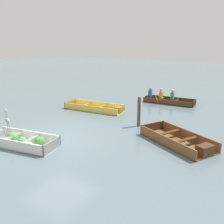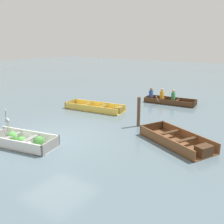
{
  "view_description": "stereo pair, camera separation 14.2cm",
  "coord_description": "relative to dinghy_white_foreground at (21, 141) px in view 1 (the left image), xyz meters",
  "views": [
    {
      "loc": [
        7.02,
        -6.31,
        3.73
      ],
      "look_at": [
        0.26,
        3.42,
        0.35
      ],
      "focal_mm": 40.0,
      "sensor_mm": 36.0,
      "label": 1
    },
    {
      "loc": [
        7.14,
        -6.23,
        3.73
      ],
      "look_at": [
        0.26,
        3.42,
        0.35
      ],
      "focal_mm": 40.0,
      "sensor_mm": 36.0,
      "label": 2
    }
  ],
  "objects": [
    {
      "name": "dinghy_white_foreground",
      "position": [
        0.0,
        0.0,
        0.0
      ],
      "size": [
        2.89,
        1.61,
        0.44
      ],
      "color": "white",
      "rests_on": "ground"
    },
    {
      "name": "rowboat_dark_varnish_with_crew",
      "position": [
        1.75,
        9.3,
        0.03
      ],
      "size": [
        3.17,
        2.24,
        0.89
      ],
      "color": "#4C2D19",
      "rests_on": "ground"
    },
    {
      "name": "skiff_yellow_near_moored",
      "position": [
        -0.72,
        5.46,
        -0.06
      ],
      "size": [
        3.48,
        1.54,
        0.35
      ],
      "color": "#E5BC47",
      "rests_on": "ground"
    },
    {
      "name": "mooring_post",
      "position": [
        2.52,
        4.42,
        0.5
      ],
      "size": [
        0.15,
        0.15,
        1.35
      ],
      "primitive_type": "cylinder",
      "color": "brown",
      "rests_on": "ground"
    },
    {
      "name": "heron_on_dinghy",
      "position": [
        -0.59,
        -0.06,
        0.73
      ],
      "size": [
        0.45,
        0.23,
        0.84
      ],
      "color": "olive",
      "rests_on": "dinghy_white_foreground"
    },
    {
      "name": "skiff_wooden_brown_mid_moored",
      "position": [
        4.81,
        3.44,
        -0.04
      ],
      "size": [
        3.18,
        2.34,
        0.39
      ],
      "color": "brown",
      "rests_on": "ground"
    },
    {
      "name": "ground_plane",
      "position": [
        0.65,
        1.21,
        -0.18
      ],
      "size": [
        80.0,
        80.0,
        0.0
      ],
      "primitive_type": "plane",
      "color": "slate"
    }
  ]
}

